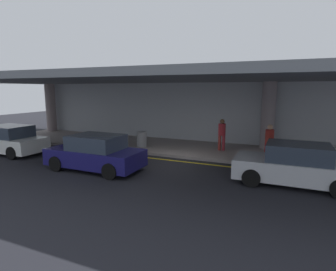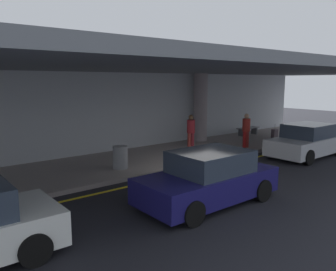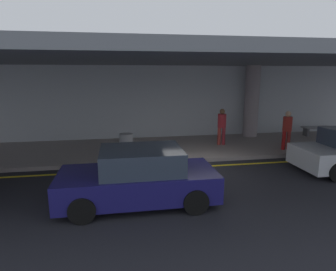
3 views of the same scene
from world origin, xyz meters
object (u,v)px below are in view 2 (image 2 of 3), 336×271
(person_waiting_for_ride, at_px, (246,128))
(bench_metal, at_px, (248,129))
(traveler_with_luggage, at_px, (191,130))
(trash_bin_steel, at_px, (120,157))
(car_silver, at_px, (307,141))
(suitcase_upright_primary, at_px, (275,135))
(car_navy, at_px, (208,179))
(support_column_left_mid, at_px, (201,107))

(person_waiting_for_ride, relative_size, bench_metal, 1.05)
(traveler_with_luggage, xyz_separation_m, trash_bin_steel, (-4.40, -0.86, -0.54))
(car_silver, height_order, trash_bin_steel, car_silver)
(suitcase_upright_primary, bearing_deg, car_navy, 176.68)
(car_navy, relative_size, traveler_with_luggage, 2.44)
(person_waiting_for_ride, bearing_deg, support_column_left_mid, 163.90)
(car_silver, bearing_deg, car_navy, 13.64)
(person_waiting_for_ride, bearing_deg, suitcase_upright_primary, 74.42)
(person_waiting_for_ride, relative_size, trash_bin_steel, 1.98)
(traveler_with_luggage, bearing_deg, car_silver, -96.65)
(support_column_left_mid, relative_size, car_silver, 0.89)
(car_navy, bearing_deg, person_waiting_for_ride, 30.70)
(trash_bin_steel, bearing_deg, traveler_with_luggage, 11.11)
(person_waiting_for_ride, distance_m, suitcase_upright_primary, 3.04)
(bench_metal, bearing_deg, person_waiting_for_ride, -143.76)
(car_silver, xyz_separation_m, traveler_with_luggage, (-3.53, 3.90, 0.40))
(support_column_left_mid, bearing_deg, trash_bin_steel, -159.53)
(person_waiting_for_ride, distance_m, bench_metal, 4.10)
(support_column_left_mid, relative_size, person_waiting_for_ride, 2.17)
(car_navy, distance_m, traveler_with_luggage, 6.73)
(car_navy, bearing_deg, trash_bin_steel, 92.83)
(support_column_left_mid, xyz_separation_m, bench_metal, (3.57, -0.50, -1.47))
(person_waiting_for_ride, xyz_separation_m, bench_metal, (3.27, 2.39, -0.61))
(support_column_left_mid, distance_m, trash_bin_steel, 7.16)
(car_silver, distance_m, trash_bin_steel, 8.49)
(support_column_left_mid, relative_size, car_navy, 0.89)
(support_column_left_mid, bearing_deg, car_silver, -76.14)
(support_column_left_mid, distance_m, car_silver, 5.79)
(suitcase_upright_primary, distance_m, bench_metal, 2.08)
(car_silver, distance_m, person_waiting_for_ride, 2.83)
(person_waiting_for_ride, relative_size, suitcase_upright_primary, 1.87)
(traveler_with_luggage, height_order, suitcase_upright_primary, traveler_with_luggage)
(traveler_with_luggage, distance_m, bench_metal, 5.88)
(support_column_left_mid, height_order, trash_bin_steel, support_column_left_mid)
(car_navy, bearing_deg, support_column_left_mid, 47.15)
(car_silver, relative_size, traveler_with_luggage, 2.44)
(car_silver, distance_m, suitcase_upright_primary, 3.50)
(car_silver, bearing_deg, suitcase_upright_primary, -119.15)
(traveler_with_luggage, height_order, bench_metal, traveler_with_luggage)
(car_silver, bearing_deg, person_waiting_for_ride, -64.20)
(car_navy, xyz_separation_m, person_waiting_for_ride, (6.67, 3.94, 0.40))
(suitcase_upright_primary, height_order, trash_bin_steel, suitcase_upright_primary)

